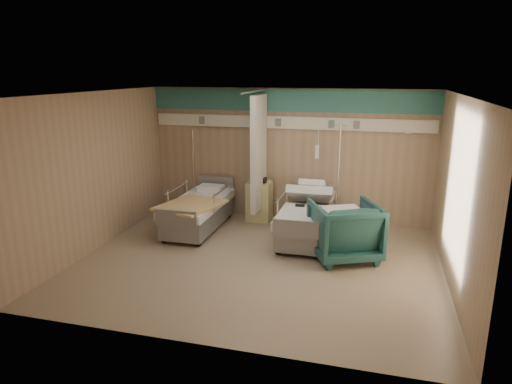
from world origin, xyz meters
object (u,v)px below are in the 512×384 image
Objects in this scene: bed_left at (198,214)px; iv_stand_right at (337,207)px; bed_right at (306,224)px; iv_stand_left at (195,197)px; bedside_cabinet at (259,201)px; visitor_armchair at (344,231)px.

iv_stand_right is at bearing 18.01° from bed_left.
bed_left is (-2.20, 0.00, 0.00)m from bed_right.
bed_right is at bearing -20.09° from iv_stand_left.
bed_right is 2.54× the size of bedside_cabinet.
visitor_armchair is at bearing -43.23° from bed_right.
bed_left is at bearing -63.90° from iv_stand_left.
visitor_armchair is (2.98, -0.73, 0.18)m from bed_left.
bed_left is 1.13× the size of iv_stand_left.
iv_stand_right is (2.70, 0.88, 0.12)m from bed_left.
visitor_armchair reaches higher than bedside_cabinet.
iv_stand_right is 3.18m from iv_stand_left.
iv_stand_right reaches higher than bed_right.
iv_stand_right is (0.50, 0.88, 0.12)m from bed_right.
iv_stand_left reaches higher than bed_left.
bed_right is at bearing -38.05° from bedside_cabinet.
bed_left is 1.09m from iv_stand_left.
bed_left is at bearing -161.99° from iv_stand_right.
visitor_armchair is 0.57× the size of iv_stand_left.
visitor_armchair is at bearing -80.21° from iv_stand_right.
iv_stand_left is (-2.68, 0.98, 0.08)m from bed_right.
bed_right is at bearing -119.67° from iv_stand_right.
bedside_cabinet is (1.05, 0.90, 0.11)m from bed_left.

